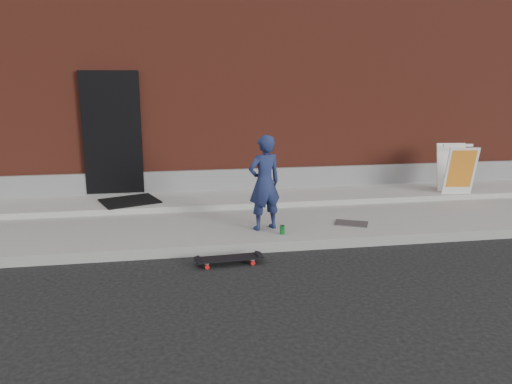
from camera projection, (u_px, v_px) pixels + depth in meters
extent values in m
plane|color=black|center=(284.00, 252.00, 7.08)|extent=(80.00, 80.00, 0.00)
cube|color=gray|center=(265.00, 217.00, 8.50)|extent=(20.00, 3.00, 0.15)
cube|color=gray|center=(256.00, 198.00, 9.33)|extent=(20.00, 1.20, 0.10)
cube|color=maroon|center=(228.00, 73.00, 13.22)|extent=(20.00, 8.00, 5.00)
cube|color=gray|center=(252.00, 179.00, 9.82)|extent=(20.00, 0.10, 0.40)
cube|color=black|center=(112.00, 133.00, 9.18)|extent=(1.05, 0.12, 2.25)
imported|color=#1B244D|center=(264.00, 183.00, 7.46)|extent=(0.61, 0.49, 1.44)
cylinder|color=red|center=(250.00, 258.00, 6.75)|extent=(0.06, 0.04, 0.06)
cylinder|color=red|center=(253.00, 263.00, 6.57)|extent=(0.06, 0.04, 0.06)
cylinder|color=red|center=(205.00, 262.00, 6.62)|extent=(0.06, 0.04, 0.06)
cylinder|color=red|center=(207.00, 267.00, 6.43)|extent=(0.06, 0.04, 0.06)
cube|color=#B9B9BE|center=(251.00, 257.00, 6.65)|extent=(0.07, 0.19, 0.02)
cube|color=#B9B9BE|center=(206.00, 261.00, 6.52)|extent=(0.07, 0.19, 0.02)
cube|color=black|center=(229.00, 258.00, 6.58)|extent=(0.89, 0.28, 0.02)
cube|color=silver|center=(460.00, 171.00, 9.24)|extent=(0.59, 0.32, 0.91)
cube|color=silver|center=(451.00, 167.00, 9.64)|extent=(0.59, 0.32, 0.91)
cube|color=yellow|center=(461.00, 174.00, 9.23)|extent=(0.49, 0.25, 0.72)
cube|color=silver|center=(458.00, 145.00, 9.34)|extent=(0.56, 0.12, 0.05)
cylinder|color=#1C8E34|center=(282.00, 230.00, 7.36)|extent=(0.08, 0.08, 0.14)
cube|color=black|center=(130.00, 201.00, 8.84)|extent=(1.15, 1.04, 0.03)
cube|color=#59585E|center=(351.00, 223.00, 7.88)|extent=(0.60, 0.51, 0.02)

